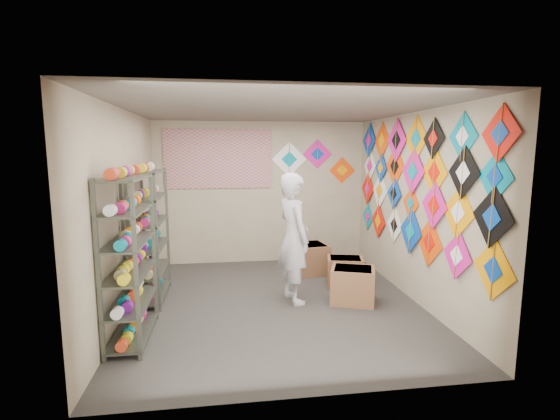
{
  "coord_description": "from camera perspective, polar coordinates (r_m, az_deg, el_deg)",
  "views": [
    {
      "loc": [
        -0.71,
        -5.48,
        2.17
      ],
      "look_at": [
        0.1,
        0.3,
        1.3
      ],
      "focal_mm": 26.0,
      "sensor_mm": 36.0,
      "label": 1
    }
  ],
  "objects": [
    {
      "name": "ground",
      "position": [
        5.94,
        -0.57,
        -12.95
      ],
      "size": [
        4.5,
        4.5,
        0.0
      ],
      "primitive_type": "plane",
      "color": "#35312E"
    },
    {
      "name": "room_walls",
      "position": [
        5.55,
        -0.6,
        3.05
      ],
      "size": [
        4.5,
        4.5,
        4.5
      ],
      "color": "tan",
      "rests_on": "ground"
    },
    {
      "name": "shelf_rack_front",
      "position": [
        4.91,
        -20.43,
        -6.46
      ],
      "size": [
        0.4,
        1.1,
        1.9
      ],
      "primitive_type": "cube",
      "color": "#4C5147",
      "rests_on": "ground"
    },
    {
      "name": "shelf_rack_back",
      "position": [
        6.15,
        -17.85,
        -3.38
      ],
      "size": [
        0.4,
        1.1,
        1.9
      ],
      "primitive_type": "cube",
      "color": "#4C5147",
      "rests_on": "ground"
    },
    {
      "name": "string_spools",
      "position": [
        5.51,
        -19.04,
        -3.78
      ],
      "size": [
        0.12,
        2.36,
        0.12
      ],
      "color": "#DF2478",
      "rests_on": "ground"
    },
    {
      "name": "kite_wall_display",
      "position": [
        6.12,
        18.18,
        3.31
      ],
      "size": [
        0.06,
        4.3,
        2.05
      ],
      "color": "#FE9B00",
      "rests_on": "room_walls"
    },
    {
      "name": "back_wall_kites",
      "position": [
        7.91,
        4.48,
        6.95
      ],
      "size": [
        1.64,
        0.02,
        0.86
      ],
      "color": "white",
      "rests_on": "room_walls"
    },
    {
      "name": "poster",
      "position": [
        7.72,
        -8.7,
        7.11
      ],
      "size": [
        2.0,
        0.01,
        1.1
      ],
      "primitive_type": "cube",
      "color": "#874BA2",
      "rests_on": "room_walls"
    },
    {
      "name": "shopkeeper",
      "position": [
        5.77,
        1.91,
        -3.96
      ],
      "size": [
        0.91,
        0.8,
        1.86
      ],
      "primitive_type": "imported",
      "rotation": [
        0.0,
        0.0,
        1.85
      ],
      "color": "silver",
      "rests_on": "ground"
    },
    {
      "name": "carton_a",
      "position": [
        5.99,
        10.18,
        -10.35
      ],
      "size": [
        0.74,
        0.68,
        0.5
      ],
      "primitive_type": "cube",
      "rotation": [
        0.0,
        0.0,
        -0.34
      ],
      "color": "brown",
      "rests_on": "ground"
    },
    {
      "name": "carton_b",
      "position": [
        6.68,
        9.13,
        -8.54
      ],
      "size": [
        0.65,
        0.58,
        0.46
      ],
      "primitive_type": "cube",
      "rotation": [
        0.0,
        0.0,
        -0.24
      ],
      "color": "brown",
      "rests_on": "ground"
    },
    {
      "name": "carton_c",
      "position": [
        7.26,
        4.29,
        -6.8
      ],
      "size": [
        0.62,
        0.67,
        0.52
      ],
      "primitive_type": "cube",
      "rotation": [
        0.0,
        0.0,
        0.15
      ],
      "color": "brown",
      "rests_on": "ground"
    }
  ]
}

